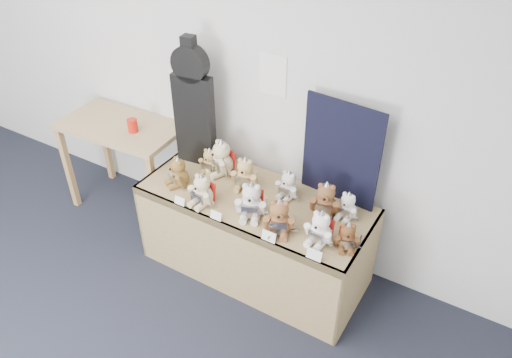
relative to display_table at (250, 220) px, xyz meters
The scene contains 22 objects.
room_shell 1.02m from the display_table, 101.92° to the left, with size 6.00×6.00×6.00m.
display_table is the anchor object (origin of this frame).
side_table 1.38m from the display_table, behind, with size 1.04×0.62×0.84m.
guitar_case 0.93m from the display_table, 158.18° to the left, with size 0.31×0.12×1.00m.
navy_board 0.80m from the display_table, 37.66° to the left, with size 0.56×0.02×0.74m, color black.
red_cup 1.24m from the display_table, behind, with size 0.08×0.08×0.11m, color #B8190C.
teddy_front_far_left 0.62m from the display_table, behind, with size 0.20×0.20×0.25m.
teddy_front_left 0.41m from the display_table, 149.63° to the right, with size 0.22×0.19×0.26m.
teddy_front_centre 0.30m from the display_table, 53.10° to the right, with size 0.25×0.23×0.29m.
teddy_front_right 0.44m from the display_table, 26.04° to the right, with size 0.24×0.22×0.28m.
teddy_front_far_right 0.64m from the display_table, 10.47° to the right, with size 0.22×0.19×0.26m.
teddy_front_end 0.78m from the display_table, ahead, with size 0.18×0.17×0.21m.
teddy_back_left 0.51m from the display_table, 150.53° to the left, with size 0.24×0.24×0.30m.
teddy_back_centre_left 0.32m from the display_table, 130.63° to the left, with size 0.23×0.20×0.27m.
teddy_back_centre_right 0.37m from the display_table, 46.34° to the left, with size 0.19×0.17×0.24m.
teddy_back_right 0.58m from the display_table, 17.89° to the left, with size 0.23×0.21×0.28m.
teddy_back_end 0.70m from the display_table, 18.01° to the left, with size 0.18×0.15×0.22m.
teddy_back_far_left 0.55m from the display_table, 158.79° to the left, with size 0.18×0.15×0.22m.
entry_card_a 0.52m from the display_table, 147.39° to the right, with size 0.08×0.00×0.06m, color white.
entry_card_b 0.34m from the display_table, 111.31° to the right, with size 0.09×0.00×0.06m, color white.
entry_card_c 0.44m from the display_table, 41.13° to the right, with size 0.10×0.00×0.07m, color white.
entry_card_d 0.70m from the display_table, 23.27° to the right, with size 0.10×0.00×0.07m, color white.
Camera 1 is at (2.37, -0.28, 2.86)m, focal length 35.00 mm.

